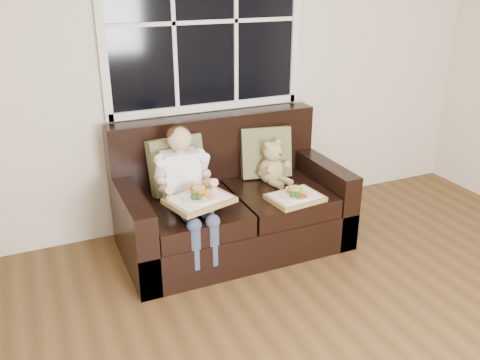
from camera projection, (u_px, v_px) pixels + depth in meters
name	position (u px, v px, depth m)	size (l,w,h in m)	color
window_back	(205.00, 22.00, 3.83)	(1.62, 0.04, 1.37)	black
loveseat	(230.00, 206.00, 3.96)	(1.70, 0.92, 0.96)	black
pillow_left	(177.00, 165.00, 3.81)	(0.44, 0.25, 0.43)	#66653F
pillow_right	(266.00, 152.00, 4.09)	(0.43, 0.27, 0.42)	#66653F
child	(185.00, 180.00, 3.58)	(0.38, 0.59, 0.86)	white
teddy_bear	(272.00, 165.00, 4.00)	(0.25, 0.29, 0.36)	tan
tray_left	(199.00, 198.00, 3.45)	(0.49, 0.43, 0.10)	#9B7A46
tray_right	(295.00, 196.00, 3.72)	(0.41, 0.33, 0.09)	#9B7A46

